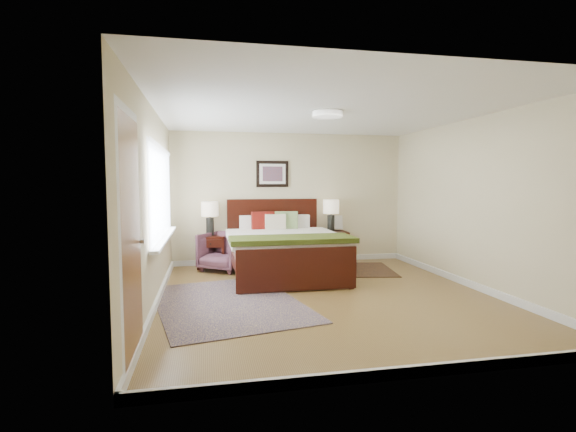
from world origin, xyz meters
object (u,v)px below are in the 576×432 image
object	(u,v)px
nightstand_left	(210,242)
lamp_left	(210,213)
lamp_right	(331,210)
rug_persian	(228,303)
armchair	(224,251)
nightstand_right	(331,244)
bed	(283,242)

from	to	relation	value
nightstand_left	lamp_left	distance (m)	0.54
lamp_right	rug_persian	distance (m)	3.34
lamp_left	armchair	distance (m)	0.78
nightstand_left	nightstand_right	xyz separation A→B (m)	(2.30, 0.01, -0.10)
bed	nightstand_right	bearing A→B (deg)	38.17
bed	nightstand_left	world-z (taller)	bed
nightstand_left	nightstand_right	bearing A→B (deg)	0.21
bed	nightstand_right	world-z (taller)	bed
lamp_right	armchair	xyz separation A→B (m)	(-2.06, -0.31, -0.69)
armchair	lamp_left	bearing A→B (deg)	161.49
rug_persian	nightstand_left	bearing A→B (deg)	82.90
lamp_left	armchair	world-z (taller)	lamp_left
armchair	lamp_right	bearing A→B (deg)	43.06
lamp_right	bed	bearing A→B (deg)	-141.43
lamp_left	armchair	bearing A→B (deg)	-52.97
bed	lamp_left	xyz separation A→B (m)	(-1.19, 0.89, 0.45)
nightstand_right	bed	bearing A→B (deg)	-141.83
lamp_right	armchair	size ratio (longest dim) A/B	0.82
nightstand_right	lamp_right	bearing A→B (deg)	90.00
nightstand_right	lamp_right	world-z (taller)	lamp_right
lamp_left	lamp_right	bearing A→B (deg)	0.00
bed	lamp_right	distance (m)	1.50
lamp_right	armchair	bearing A→B (deg)	-171.40
nightstand_right	nightstand_left	bearing A→B (deg)	-179.79
nightstand_left	nightstand_right	distance (m)	2.30
armchair	rug_persian	xyz separation A→B (m)	(-0.05, -2.07, -0.33)
lamp_right	armchair	world-z (taller)	lamp_right
nightstand_right	rug_persian	distance (m)	3.20
nightstand_left	rug_persian	world-z (taller)	nightstand_left
nightstand_left	armchair	size ratio (longest dim) A/B	0.80
nightstand_left	armchair	distance (m)	0.40
armchair	rug_persian	bearing A→B (deg)	-56.84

